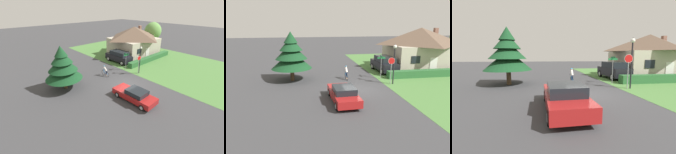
# 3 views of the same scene
# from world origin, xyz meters

# --- Properties ---
(ground_plane) EXTENTS (140.00, 140.00, 0.00)m
(ground_plane) POSITION_xyz_m (0.00, 0.00, 0.00)
(ground_plane) COLOR #38383A
(grass_verge_right) EXTENTS (16.00, 36.00, 0.01)m
(grass_verge_right) POSITION_xyz_m (11.23, 4.00, 0.01)
(grass_verge_right) COLOR #477538
(grass_verge_right) RESTS_ON ground
(cottage_house) EXTENTS (9.25, 8.35, 5.43)m
(cottage_house) POSITION_xyz_m (10.91, 8.45, 2.82)
(cottage_house) COLOR #B2A893
(cottage_house) RESTS_ON ground
(hedge_row) EXTENTS (11.04, 0.90, 0.82)m
(hedge_row) POSITION_xyz_m (9.99, 3.55, 0.41)
(hedge_row) COLOR #285B2D
(hedge_row) RESTS_ON ground
(sedan_left_lane) EXTENTS (2.02, 4.83, 1.34)m
(sedan_left_lane) POSITION_xyz_m (-1.84, -2.82, 0.67)
(sedan_left_lane) COLOR maroon
(sedan_left_lane) RESTS_ON ground
(cyclist) EXTENTS (0.44, 1.65, 1.50)m
(cyclist) POSITION_xyz_m (-0.21, 3.99, 0.72)
(cyclist) COLOR black
(cyclist) RESTS_ON ground
(parked_suv_right) EXTENTS (2.14, 4.96, 1.98)m
(parked_suv_right) POSITION_xyz_m (5.29, 6.89, 1.02)
(parked_suv_right) COLOR black
(parked_suv_right) RESTS_ON ground
(stop_sign) EXTENTS (0.67, 0.07, 2.76)m
(stop_sign) POSITION_xyz_m (3.82, 1.29, 1.93)
(stop_sign) COLOR gray
(stop_sign) RESTS_ON ground
(street_lamp) EXTENTS (0.36, 0.36, 4.08)m
(street_lamp) POSITION_xyz_m (4.13, 1.38, 2.86)
(street_lamp) COLOR black
(street_lamp) RESTS_ON ground
(street_name_sign) EXTENTS (0.90, 0.90, 2.59)m
(street_name_sign) POSITION_xyz_m (3.64, 3.65, 1.80)
(street_name_sign) COLOR gray
(street_name_sign) RESTS_ON ground
(conifer_tall_near) EXTENTS (4.28, 4.28, 5.25)m
(conifer_tall_near) POSITION_xyz_m (-6.07, 4.52, 2.85)
(conifer_tall_near) COLOR #4C3823
(conifer_tall_near) RESTS_ON ground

